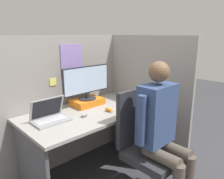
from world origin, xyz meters
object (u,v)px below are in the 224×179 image
(monitor, at_px, (87,82))
(person, at_px, (162,127))
(paper_box, at_px, (87,102))
(stapler, at_px, (136,99))
(laptop, at_px, (50,117))
(office_chair, at_px, (146,144))
(carrot_toy, at_px, (110,110))

(monitor, bearing_deg, person, -86.03)
(paper_box, distance_m, stapler, 0.61)
(laptop, distance_m, office_chair, 0.94)
(monitor, xyz_separation_m, office_chair, (0.07, -0.81, -0.48))
(stapler, bearing_deg, carrot_toy, -171.99)
(laptop, height_order, stapler, laptop)
(monitor, distance_m, laptop, 0.61)
(carrot_toy, bearing_deg, paper_box, 94.06)
(laptop, relative_size, office_chair, 0.32)
(carrot_toy, bearing_deg, person, -86.07)
(paper_box, distance_m, laptop, 0.57)
(monitor, height_order, person, person)
(office_chair, bearing_deg, monitor, 94.82)
(stapler, distance_m, carrot_toy, 0.51)
(paper_box, relative_size, office_chair, 0.34)
(laptop, xyz_separation_m, office_chair, (0.62, -0.66, -0.25))
(monitor, height_order, office_chair, monitor)
(carrot_toy, xyz_separation_m, office_chair, (0.04, -0.44, -0.23))
(office_chair, distance_m, person, 0.28)
(stapler, height_order, office_chair, office_chair)
(paper_box, bearing_deg, stapler, -28.82)
(stapler, bearing_deg, paper_box, 151.18)
(laptop, relative_size, carrot_toy, 2.76)
(monitor, relative_size, office_chair, 0.59)
(person, bearing_deg, paper_box, 93.98)
(monitor, height_order, stapler, monitor)
(paper_box, relative_size, stapler, 2.67)
(laptop, bearing_deg, office_chair, -47.06)
(monitor, distance_m, stapler, 0.66)
(carrot_toy, bearing_deg, office_chair, -84.53)
(laptop, height_order, carrot_toy, laptop)
(paper_box, relative_size, person, 0.26)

